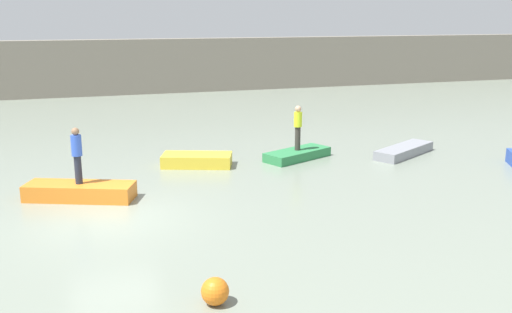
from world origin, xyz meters
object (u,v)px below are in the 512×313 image
object	(u,v)px
mooring_buoy	(215,291)
rowboat_green	(297,154)
person_blue_shirt	(77,153)
rowboat_yellow	(197,160)
rowboat_orange	(80,191)
person_hiviz_shirt	(298,125)
rowboat_grey	(404,151)

from	to	relation	value
mooring_buoy	rowboat_green	bearing A→B (deg)	60.25
person_blue_shirt	mooring_buoy	world-z (taller)	person_blue_shirt
rowboat_yellow	mooring_buoy	xyz separation A→B (m)	(-1.95, -10.65, 0.05)
rowboat_orange	mooring_buoy	world-z (taller)	mooring_buoy
person_hiviz_shirt	mooring_buoy	xyz separation A→B (m)	(-6.00, -10.50, -1.08)
rowboat_grey	person_hiviz_shirt	size ratio (longest dim) A/B	1.84
rowboat_grey	mooring_buoy	distance (m)	14.23
rowboat_green	person_hiviz_shirt	world-z (taller)	person_hiviz_shirt
rowboat_green	person_blue_shirt	bearing A→B (deg)	173.71
rowboat_green	rowboat_grey	distance (m)	4.46
person_blue_shirt	person_hiviz_shirt	bearing A→B (deg)	17.80
rowboat_yellow	person_blue_shirt	bearing A→B (deg)	-126.87
rowboat_green	mooring_buoy	bearing A→B (deg)	-143.84
rowboat_yellow	rowboat_green	size ratio (longest dim) A/B	0.92
rowboat_yellow	mooring_buoy	world-z (taller)	mooring_buoy
rowboat_orange	rowboat_green	size ratio (longest dim) A/B	1.18
rowboat_green	person_blue_shirt	size ratio (longest dim) A/B	1.60
rowboat_green	rowboat_grey	size ratio (longest dim) A/B	0.86
rowboat_yellow	mooring_buoy	distance (m)	10.82
rowboat_yellow	person_blue_shirt	size ratio (longest dim) A/B	1.47
rowboat_green	person_blue_shirt	xyz separation A→B (m)	(-8.39, -2.69, 1.32)
rowboat_orange	rowboat_green	distance (m)	8.81
person_blue_shirt	mooring_buoy	bearing A→B (deg)	-72.98
rowboat_orange	person_hiviz_shirt	xyz separation A→B (m)	(8.39, 2.69, 1.11)
rowboat_grey	person_blue_shirt	xyz separation A→B (m)	(-12.78, -1.91, 1.31)
rowboat_green	rowboat_grey	xyz separation A→B (m)	(4.39, -0.78, 0.01)
rowboat_grey	person_blue_shirt	distance (m)	12.99
person_hiviz_shirt	mooring_buoy	world-z (taller)	person_hiviz_shirt
rowboat_orange	rowboat_green	bearing A→B (deg)	39.84
rowboat_orange	person_hiviz_shirt	distance (m)	8.88
mooring_buoy	rowboat_grey	bearing A→B (deg)	43.08
person_hiviz_shirt	person_blue_shirt	xyz separation A→B (m)	(-8.39, -2.69, 0.13)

